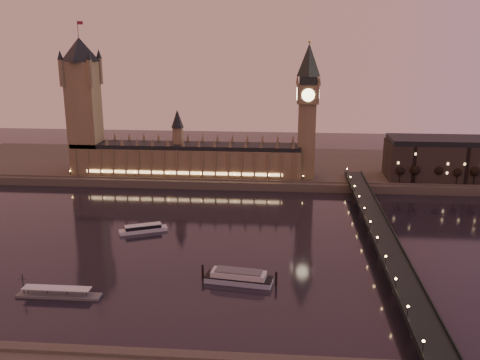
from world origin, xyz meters
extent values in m
plane|color=black|center=(0.00, 0.00, 0.00)|extent=(700.00, 700.00, 0.00)
cube|color=#423D35|center=(30.00, 165.00, 3.00)|extent=(560.00, 130.00, 6.00)
cube|color=brown|center=(-40.00, 121.00, 17.00)|extent=(180.00, 26.00, 22.00)
cube|color=black|center=(-40.00, 121.00, 29.60)|extent=(180.00, 22.00, 3.20)
cube|color=#FFCC7F|center=(-40.00, 107.50, 11.00)|extent=(153.00, 0.25, 2.20)
cube|color=brown|center=(-120.00, 121.00, 50.00)|extent=(22.00, 22.00, 88.00)
cone|color=black|center=(-120.00, 121.00, 103.00)|extent=(31.68, 31.68, 18.00)
cylinder|color=black|center=(-120.00, 121.00, 118.00)|extent=(0.44, 0.44, 12.00)
cube|color=maroon|center=(-117.80, 121.00, 122.50)|extent=(4.00, 0.15, 2.50)
cube|color=brown|center=(54.00, 121.00, 35.00)|extent=(13.00, 13.00, 58.00)
cube|color=brown|center=(54.00, 121.00, 71.00)|extent=(16.00, 16.00, 14.00)
cylinder|color=#FFEAA5|center=(54.00, 112.82, 71.00)|extent=(9.60, 0.35, 9.60)
cylinder|color=#FFEAA5|center=(45.82, 121.00, 71.00)|extent=(0.35, 9.60, 9.60)
cube|color=black|center=(54.00, 121.00, 81.00)|extent=(13.00, 13.00, 6.00)
cone|color=black|center=(54.00, 121.00, 96.00)|extent=(17.68, 17.68, 24.00)
sphere|color=gold|center=(54.00, 121.00, 109.00)|extent=(2.00, 2.00, 2.00)
cube|color=black|center=(92.00, 0.00, 8.00)|extent=(13.00, 260.00, 2.00)
cube|color=black|center=(85.70, 0.00, 9.50)|extent=(0.60, 260.00, 1.00)
cube|color=black|center=(98.30, 0.00, 9.50)|extent=(0.60, 260.00, 1.00)
cube|color=black|center=(172.00, 127.00, 20.00)|extent=(110.00, 36.00, 28.00)
cube|color=black|center=(172.00, 127.00, 36.00)|extent=(108.00, 34.00, 4.00)
cylinder|color=black|center=(122.58, 109.00, 10.96)|extent=(0.70, 0.70, 9.93)
sphere|color=black|center=(122.58, 109.00, 16.15)|extent=(6.62, 6.62, 6.62)
cylinder|color=black|center=(136.57, 109.00, 10.96)|extent=(0.70, 0.70, 9.93)
sphere|color=black|center=(136.57, 109.00, 16.15)|extent=(6.62, 6.62, 6.62)
cylinder|color=black|center=(150.56, 109.00, 10.96)|extent=(0.70, 0.70, 9.93)
sphere|color=black|center=(150.56, 109.00, 16.15)|extent=(6.62, 6.62, 6.62)
cylinder|color=black|center=(164.55, 109.00, 10.96)|extent=(0.70, 0.70, 9.93)
sphere|color=black|center=(164.55, 109.00, 16.15)|extent=(6.62, 6.62, 6.62)
cylinder|color=black|center=(178.55, 109.00, 10.96)|extent=(0.70, 0.70, 9.93)
sphere|color=black|center=(178.55, 109.00, 16.15)|extent=(6.62, 6.62, 6.62)
cube|color=silver|center=(-45.98, 9.15, 1.04)|extent=(28.58, 16.95, 2.09)
cube|color=black|center=(-45.98, 9.15, 3.13)|extent=(21.35, 12.99, 2.09)
cube|color=silver|center=(-45.98, 9.15, 4.37)|extent=(21.97, 13.45, 0.38)
cube|color=#97A5C0|center=(16.87, -53.40, 1.30)|extent=(33.03, 13.42, 2.61)
cube|color=black|center=(16.87, -53.40, 2.86)|extent=(33.03, 13.42, 0.50)
cube|color=silver|center=(16.87, -53.40, 4.41)|extent=(26.93, 11.59, 2.61)
cube|color=#595B5E|center=(16.87, -53.40, 6.07)|extent=(22.82, 10.03, 0.70)
cylinder|color=black|center=(-1.00, -49.87, 3.41)|extent=(1.10, 1.10, 6.82)
cylinder|color=black|center=(34.74, -54.92, 3.41)|extent=(1.10, 1.10, 6.82)
cube|color=#595B5E|center=(-62.95, -74.10, 0.55)|extent=(38.38, 6.40, 1.10)
cube|color=silver|center=(-63.86, -74.10, 4.16)|extent=(31.07, 5.48, 0.27)
cylinder|color=black|center=(-79.39, -74.10, 5.67)|extent=(0.37, 0.37, 9.14)
cylinder|color=black|center=(-79.39, -74.10, 7.95)|extent=(3.66, 0.22, 0.22)
camera|label=1|loc=(37.03, -285.57, 115.27)|focal=40.00mm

